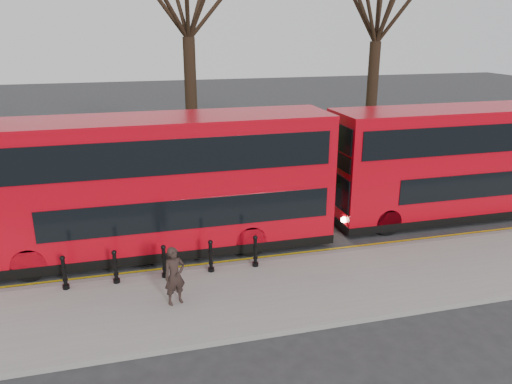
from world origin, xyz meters
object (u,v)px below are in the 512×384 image
object	(u,v)px
bollard_row	(164,262)
pedestrian	(175,276)
bus_rear	(466,162)
bus_lead	(159,186)

from	to	relation	value
bollard_row	pedestrian	size ratio (longest dim) A/B	3.53
bus_rear	pedestrian	world-z (taller)	bus_rear
bollard_row	bus_lead	bearing A→B (deg)	86.78
bollard_row	pedestrian	distance (m)	1.66
bus_lead	bus_rear	xyz separation A→B (m)	(12.15, 0.35, -0.10)
bus_lead	pedestrian	world-z (taller)	bus_lead
bollard_row	bus_rear	size ratio (longest dim) A/B	0.52
bus_lead	pedestrian	distance (m)	4.14
bus_rear	pedestrian	distance (m)	12.91
bus_lead	bus_rear	size ratio (longest dim) A/B	1.05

